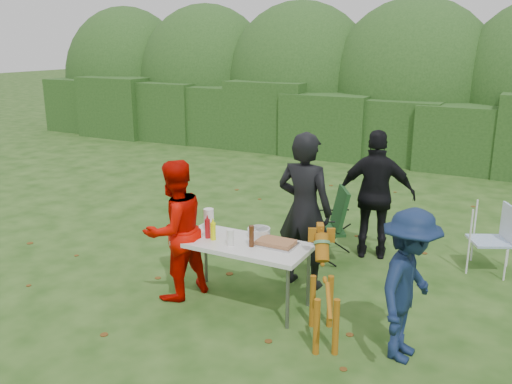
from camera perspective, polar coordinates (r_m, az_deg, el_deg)
The scene contains 20 objects.
ground at distance 6.62m, azimuth -3.21°, elevation -10.38°, with size 80.00×80.00×0.00m, color #1E4211.
hedge_row at distance 13.60m, azimuth 14.38°, elevation 6.56°, with size 22.00×1.40×1.70m, color #23471C.
shrub_backdrop at distance 15.06m, azimuth 16.05°, elevation 10.18°, with size 20.00×2.60×3.20m, color #3D6628.
folding_table at distance 6.06m, azimuth -1.39°, elevation -5.80°, with size 1.50×0.70×0.74m.
person_cook at distance 6.47m, azimuth 5.12°, elevation -1.96°, with size 0.69×0.46×1.90m, color black.
person_red_jacket at distance 6.27m, azimuth -8.53°, elevation -3.99°, with size 0.79×0.62×1.63m, color #CD0900.
person_black_puffy at distance 7.49m, azimuth 12.52°, elevation -0.31°, with size 1.04×0.43×1.77m, color black.
child at distance 5.24m, azimuth 15.76°, elevation -9.47°, with size 0.95×0.55×1.47m, color #112142.
dog at distance 5.46m, azimuth 7.21°, elevation -10.66°, with size 1.04×0.42×0.99m, color #9B5B11, non-canonical shape.
camping_chair at distance 7.34m, azimuth 6.97°, elevation -3.46°, with size 0.64×0.64×1.02m, color #19401B, non-canonical shape.
lawn_chair at distance 7.63m, azimuth 23.43°, elevation -4.48°, with size 0.52×0.52×0.89m, color #4A7CB6, non-canonical shape.
food_tray at distance 5.97m, azimuth 2.10°, elevation -5.52°, with size 0.45×0.30×0.02m, color #B7B7BA.
focaccia_bread at distance 5.96m, azimuth 2.10°, elevation -5.27°, with size 0.40×0.26×0.04m, color #A46B43.
mustard_bottle at distance 6.11m, azimuth -4.53°, elevation -4.14°, with size 0.06×0.06×0.20m, color #E7F508.
ketchup_bottle at distance 6.16m, azimuth -5.12°, elevation -3.87°, with size 0.06×0.06×0.22m, color maroon.
beer_bottle at distance 5.89m, azimuth -0.48°, elevation -4.67°, with size 0.06×0.06×0.24m, color #47230F.
paper_towel_roll at distance 6.41m, azimuth -4.99°, elevation -2.90°, with size 0.12×0.12×0.26m, color white.
cup_stack at distance 5.94m, azimuth -2.72°, elevation -4.79°, with size 0.08×0.08×0.18m, color white.
pasta_bowl at distance 6.20m, azimuth 0.31°, elevation -4.27°, with size 0.26×0.26×0.10m, color silver.
plate_stack at distance 6.27m, azimuth -6.66°, elevation -4.40°, with size 0.24×0.24×0.05m, color white.
Camera 1 is at (3.08, -5.08, 2.92)m, focal length 38.00 mm.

